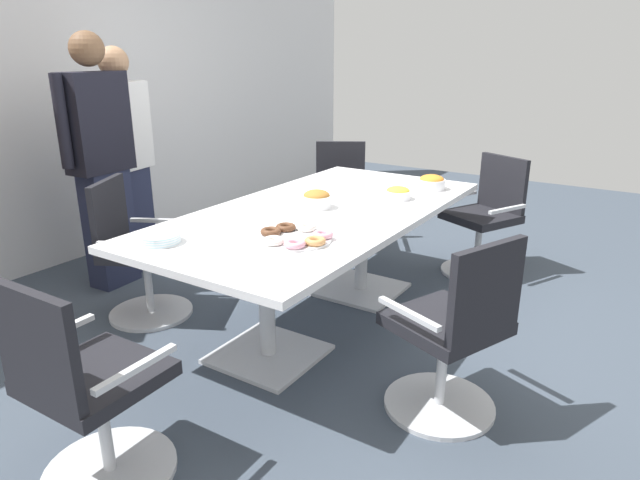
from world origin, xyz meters
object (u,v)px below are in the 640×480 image
(office_chair_4, at_px, (485,223))
(conference_table, at_px, (320,229))
(office_chair_3, at_px, (453,338))
(snack_bowl_chips_orange, at_px, (432,182))
(person_standing_1, at_px, (101,159))
(snack_bowl_chips_yellow, at_px, (398,193))
(person_standing_2, at_px, (124,159))
(snack_bowl_pretzels, at_px, (317,199))
(donut_platter, at_px, (295,236))
(plate_stack, at_px, (159,238))
(office_chair_0, at_px, (340,201))
(office_chair_1, at_px, (138,257))
(office_chair_2, at_px, (87,396))

(office_chair_4, bearing_deg, conference_table, 91.95)
(office_chair_3, distance_m, snack_bowl_chips_orange, 1.57)
(office_chair_4, relative_size, snack_bowl_chips_orange, 4.78)
(office_chair_3, xyz_separation_m, person_standing_1, (0.17, 2.69, 0.54))
(office_chair_4, xyz_separation_m, snack_bowl_chips_yellow, (-0.92, 0.33, 0.38))
(person_standing_2, relative_size, snack_bowl_pretzels, 9.29)
(donut_platter, bearing_deg, snack_bowl_pretzels, 23.12)
(snack_bowl_pretzels, bearing_deg, office_chair_4, -25.23)
(person_standing_1, relative_size, plate_stack, 8.57)
(office_chair_0, relative_size, person_standing_1, 0.51)
(office_chair_1, relative_size, snack_bowl_chips_yellow, 5.34)
(office_chair_3, xyz_separation_m, snack_bowl_pretzels, (0.51, 1.09, 0.40))
(office_chair_3, xyz_separation_m, snack_bowl_chips_orange, (1.36, 0.68, 0.39))
(person_standing_2, bearing_deg, plate_stack, 46.17)
(conference_table, height_order, person_standing_1, person_standing_1)
(conference_table, bearing_deg, snack_bowl_chips_orange, -23.44)
(office_chair_4, distance_m, person_standing_2, 2.82)
(office_chair_0, xyz_separation_m, snack_bowl_chips_orange, (-0.50, -1.04, 0.39))
(office_chair_0, bearing_deg, plate_stack, 67.55)
(conference_table, xyz_separation_m, donut_platter, (-0.56, -0.21, 0.14))
(conference_table, xyz_separation_m, snack_bowl_chips_yellow, (0.48, -0.29, 0.17))
(office_chair_2, bearing_deg, conference_table, 89.76)
(office_chair_1, height_order, office_chair_4, same)
(office_chair_1, distance_m, person_standing_1, 0.84)
(person_standing_1, bearing_deg, office_chair_3, 82.98)
(office_chair_1, xyz_separation_m, plate_stack, (-0.40, -0.70, 0.37))
(conference_table, distance_m, person_standing_2, 1.77)
(plate_stack, bearing_deg, person_standing_1, 63.43)
(snack_bowl_chips_yellow, relative_size, plate_stack, 0.81)
(office_chair_4, bearing_deg, plate_stack, 93.87)
(office_chair_4, relative_size, snack_bowl_pretzels, 4.95)
(office_chair_4, xyz_separation_m, snack_bowl_chips_orange, (-0.54, 0.25, 0.39))
(plate_stack, bearing_deg, person_standing_2, 56.52)
(conference_table, height_order, donut_platter, donut_platter)
(office_chair_4, relative_size, plate_stack, 4.33)
(snack_bowl_chips_orange, bearing_deg, office_chair_0, 64.40)
(plate_stack, bearing_deg, office_chair_3, -71.13)
(conference_table, height_order, person_standing_2, person_standing_2)
(conference_table, xyz_separation_m, office_chair_4, (1.40, -0.62, -0.22))
(person_standing_2, relative_size, snack_bowl_chips_orange, 8.96)
(office_chair_2, xyz_separation_m, snack_bowl_pretzels, (1.72, 0.06, 0.40))
(office_chair_0, height_order, snack_bowl_pretzels, office_chair_0)
(snack_bowl_chips_yellow, distance_m, snack_bowl_pretzels, 0.57)
(office_chair_1, distance_m, person_standing_2, 1.01)
(office_chair_0, relative_size, plate_stack, 4.33)
(person_standing_2, xyz_separation_m, snack_bowl_pretzels, (0.05, -1.71, -0.08))
(snack_bowl_chips_yellow, bearing_deg, person_standing_1, 112.64)
(office_chair_0, distance_m, donut_platter, 2.14)
(office_chair_0, bearing_deg, donut_platter, 84.07)
(office_chair_0, xyz_separation_m, office_chair_4, (0.04, -1.28, 0.00))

